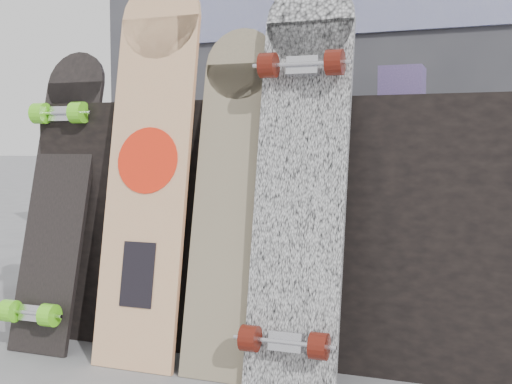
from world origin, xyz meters
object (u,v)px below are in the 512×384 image
at_px(vendor_table, 292,222).
at_px(longboard_celtic, 231,187).
at_px(longboard_cascadia, 300,171).
at_px(longboard_geisha, 149,155).
at_px(skateboard_dark, 58,192).

distance_m(vendor_table, longboard_celtic, 0.39).
bearing_deg(longboard_celtic, longboard_cascadia, -10.12).
bearing_deg(longboard_geisha, vendor_table, 46.73).
height_order(vendor_table, longboard_celtic, longboard_celtic).
height_order(longboard_celtic, skateboard_dark, longboard_celtic).
bearing_deg(longboard_geisha, skateboard_dark, 175.98).
distance_m(longboard_cascadia, skateboard_dark, 0.86).
distance_m(vendor_table, longboard_cascadia, 0.47).
relative_size(longboard_geisha, longboard_celtic, 1.17).
bearing_deg(longboard_geisha, longboard_cascadia, -4.22).
bearing_deg(longboard_cascadia, skateboard_dark, 175.87).
bearing_deg(longboard_geisha, longboard_celtic, 0.77).
xyz_separation_m(longboard_geisha, longboard_cascadia, (0.49, -0.04, -0.04)).
bearing_deg(skateboard_dark, longboard_celtic, -1.98).
bearing_deg(longboard_celtic, vendor_table, 78.24).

